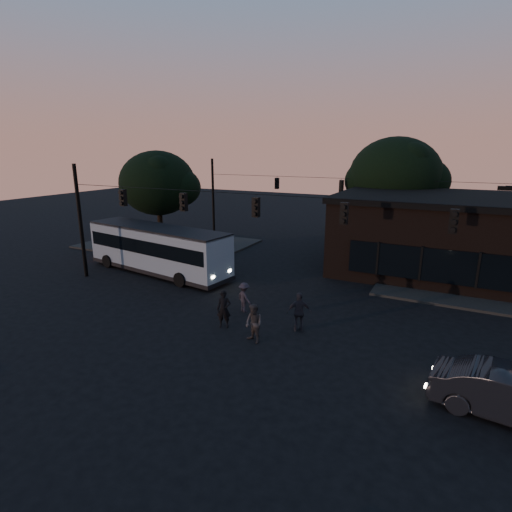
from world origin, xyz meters
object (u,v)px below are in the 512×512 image
at_px(building, 453,235).
at_px(pedestrian_d, 244,297).
at_px(pedestrian_b, 254,324).
at_px(pedestrian_c, 299,312).
at_px(bus, 157,247).
at_px(pedestrian_a, 224,309).

distance_m(building, pedestrian_d, 15.75).
height_order(pedestrian_b, pedestrian_c, pedestrian_c).
xyz_separation_m(building, pedestrian_b, (-7.39, -15.34, -1.82)).
distance_m(building, bus, 20.31).
relative_size(building, pedestrian_b, 8.65).
height_order(building, pedestrian_a, building).
bearing_deg(pedestrian_d, pedestrian_c, -167.54).
bearing_deg(bus, pedestrian_c, -11.39).
bearing_deg(pedestrian_a, bus, 126.26).
bearing_deg(pedestrian_a, building, 35.85).
distance_m(pedestrian_a, pedestrian_c, 3.61).
bearing_deg(building, bus, -153.42).
relative_size(pedestrian_a, pedestrian_c, 0.97).
height_order(bus, pedestrian_b, bus).
relative_size(bus, pedestrian_a, 6.32).
height_order(bus, pedestrian_c, bus).
relative_size(bus, pedestrian_c, 6.13).
xyz_separation_m(pedestrian_a, pedestrian_b, (2.00, -0.72, -0.04)).
xyz_separation_m(pedestrian_a, pedestrian_c, (3.39, 1.25, 0.03)).
distance_m(pedestrian_a, pedestrian_d, 2.17).
bearing_deg(bus, building, 34.64).
bearing_deg(pedestrian_a, pedestrian_c, -1.25).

